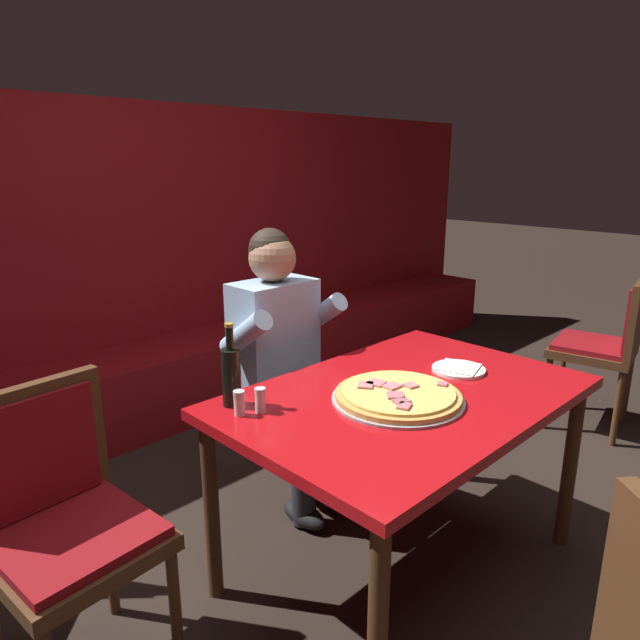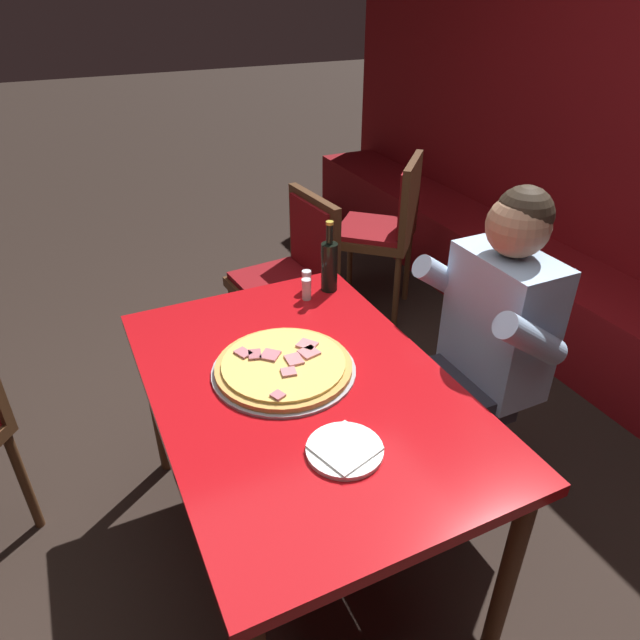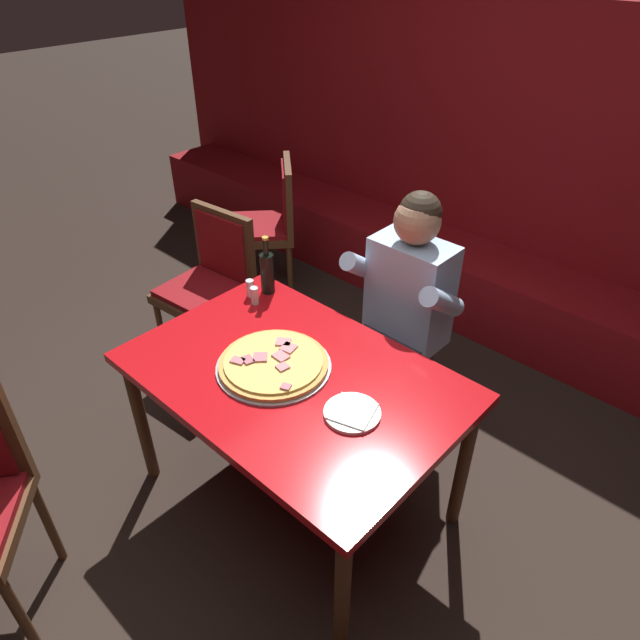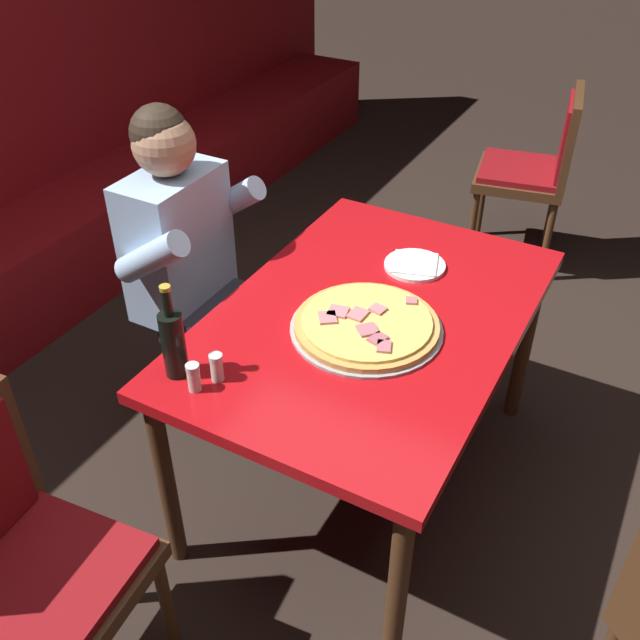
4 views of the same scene
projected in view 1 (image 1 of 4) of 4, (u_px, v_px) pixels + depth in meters
The scene contains 12 objects.
ground_plane at pixel (399, 566), 2.27m from camera, with size 24.00×24.00×0.00m, color black.
booth_wall_panel at pixel (124, 263), 3.51m from camera, with size 6.80×0.16×1.90m, color maroon.
booth_bench at pixel (159, 385), 3.49m from camera, with size 6.46×0.48×0.46m, color maroon.
main_dining_table at pixel (406, 412), 2.09m from camera, with size 1.33×0.89×0.75m.
pizza at pixel (398, 396), 1.99m from camera, with size 0.46×0.46×0.05m.
plate_white_paper at pixel (459, 369), 2.27m from camera, with size 0.21×0.21×0.02m.
beer_bottle at pixel (231, 375), 1.93m from camera, with size 0.07×0.07×0.29m.
shaker_oregano at pixel (239, 404), 1.87m from camera, with size 0.04×0.04×0.09m.
shaker_red_pepper_flakes at pixel (260, 401), 1.89m from camera, with size 0.04×0.04×0.09m.
diner_seated_blue_shirt at pixel (287, 357), 2.56m from camera, with size 0.53×0.53×1.27m.
dining_chair_far_right at pixel (60, 514), 1.68m from camera, with size 0.48×0.48×0.93m.
dining_chair_by_booth at pixel (608, 341), 3.30m from camera, with size 0.51×0.51×0.92m.
Camera 1 is at (-1.57, -1.15, 1.56)m, focal length 32.00 mm.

